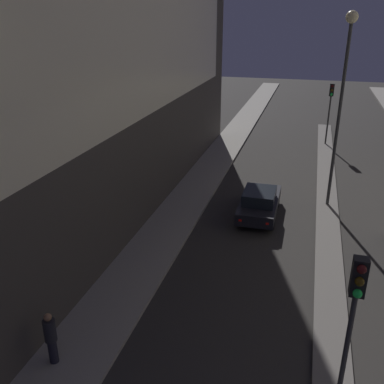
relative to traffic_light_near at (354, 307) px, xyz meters
name	(u,v)px	position (x,y,z in m)	size (l,w,h in m)	color
median_strip	(327,200)	(0.00, 14.09, -3.39)	(1.09, 34.89, 0.12)	#66605B
traffic_light_near	(354,307)	(0.00, 0.00, 0.00)	(0.32, 0.42, 4.53)	#383838
traffic_light_mid	(331,100)	(0.00, 25.17, 0.00)	(0.32, 0.42, 4.53)	#383838
street_lamp	(344,78)	(0.00, 13.39, 3.15)	(0.56, 0.56, 9.38)	#383838
car_left_lane	(259,202)	(-3.32, 11.21, -2.71)	(1.76, 4.26, 1.46)	black
pedestrian_on_left_sidewalk	(51,337)	(-7.68, -0.24, -2.43)	(0.34, 0.34, 1.66)	black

